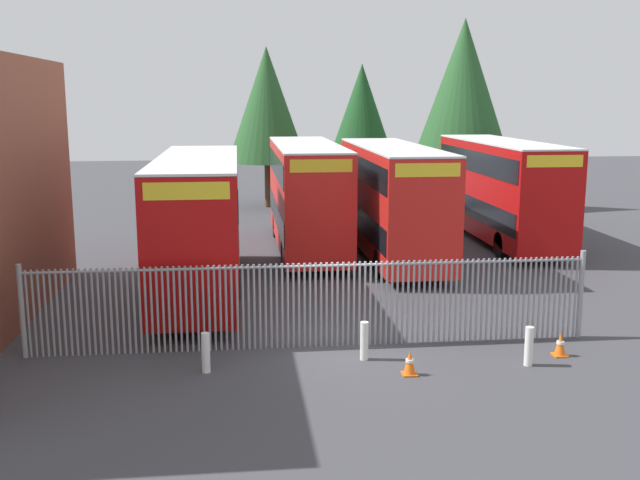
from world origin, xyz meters
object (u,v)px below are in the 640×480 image
(bollard_center_front, at_px, (364,341))
(traffic_cone_mid_forecourt, at_px, (410,363))
(bollard_near_right, at_px, (529,346))
(traffic_cone_by_gate, at_px, (560,345))
(double_decker_bus_near_gate, at_px, (199,219))
(double_decker_bus_behind_fence_left, at_px, (392,197))
(double_decker_bus_behind_fence_right, at_px, (306,192))
(double_decker_bus_far_back, at_px, (501,187))
(bollard_near_left, at_px, (206,353))

(bollard_center_front, relative_size, traffic_cone_mid_forecourt, 1.61)
(bollard_near_right, xyz_separation_m, traffic_cone_by_gate, (1.03, 0.54, -0.19))
(double_decker_bus_near_gate, distance_m, traffic_cone_mid_forecourt, 9.73)
(double_decker_bus_near_gate, xyz_separation_m, double_decker_bus_behind_fence_left, (7.29, 4.57, 0.00))
(double_decker_bus_behind_fence_right, xyz_separation_m, double_decker_bus_far_back, (8.64, 0.91, 0.00))
(traffic_cone_mid_forecourt, bearing_deg, double_decker_bus_near_gate, 122.48)
(double_decker_bus_near_gate, bearing_deg, double_decker_bus_behind_fence_left, 32.07)
(double_decker_bus_behind_fence_left, xyz_separation_m, traffic_cone_mid_forecourt, (-2.19, -12.58, -2.13))
(bollard_near_right, bearing_deg, traffic_cone_by_gate, 27.76)
(double_decker_bus_near_gate, xyz_separation_m, bollard_center_front, (4.23, -6.90, -1.95))
(double_decker_bus_behind_fence_left, bearing_deg, traffic_cone_mid_forecourt, -99.87)
(double_decker_bus_far_back, height_order, bollard_near_left, double_decker_bus_far_back)
(traffic_cone_by_gate, xyz_separation_m, traffic_cone_mid_forecourt, (-3.98, -0.83, 0.00))
(double_decker_bus_behind_fence_right, distance_m, double_decker_bus_far_back, 8.68)
(double_decker_bus_near_gate, distance_m, double_decker_bus_far_back, 14.65)
(double_decker_bus_near_gate, distance_m, double_decker_bus_behind_fence_right, 7.57)
(double_decker_bus_behind_fence_right, bearing_deg, double_decker_bus_behind_fence_left, -29.48)
(double_decker_bus_behind_fence_right, height_order, traffic_cone_mid_forecourt, double_decker_bus_behind_fence_right)
(double_decker_bus_far_back, xyz_separation_m, bollard_near_right, (-4.66, -15.02, -1.95))
(double_decker_bus_near_gate, xyz_separation_m, bollard_near_left, (0.44, -7.33, -1.95))
(bollard_center_front, bearing_deg, bollard_near_left, -173.59)
(double_decker_bus_behind_fence_left, relative_size, bollard_near_left, 11.38)
(double_decker_bus_behind_fence_right, distance_m, traffic_cone_mid_forecourt, 14.59)
(bollard_center_front, bearing_deg, double_decker_bus_behind_fence_right, 90.69)
(double_decker_bus_behind_fence_left, height_order, double_decker_bus_far_back, same)
(double_decker_bus_far_back, relative_size, traffic_cone_by_gate, 18.32)
(double_decker_bus_near_gate, xyz_separation_m, bollard_near_right, (8.05, -7.72, -1.95))
(double_decker_bus_behind_fence_left, height_order, double_decker_bus_behind_fence_right, same)
(double_decker_bus_behind_fence_left, xyz_separation_m, bollard_center_front, (-3.05, -11.47, -1.95))
(double_decker_bus_near_gate, height_order, bollard_near_right, double_decker_bus_near_gate)
(bollard_near_left, bearing_deg, bollard_center_front, 6.41)
(double_decker_bus_behind_fence_left, xyz_separation_m, bollard_near_left, (-6.84, -11.89, -1.95))
(double_decker_bus_far_back, height_order, traffic_cone_mid_forecourt, double_decker_bus_far_back)
(bollard_center_front, distance_m, traffic_cone_mid_forecourt, 1.42)
(double_decker_bus_behind_fence_right, bearing_deg, bollard_near_right, -74.27)
(double_decker_bus_near_gate, bearing_deg, traffic_cone_mid_forecourt, -57.52)
(bollard_near_right, distance_m, traffic_cone_by_gate, 1.18)
(double_decker_bus_behind_fence_left, bearing_deg, bollard_near_right, -86.47)
(bollard_near_left, relative_size, traffic_cone_mid_forecourt, 1.61)
(bollard_center_front, height_order, traffic_cone_by_gate, bollard_center_front)
(double_decker_bus_behind_fence_left, distance_m, traffic_cone_by_gate, 12.07)
(traffic_cone_by_gate, bearing_deg, bollard_near_right, -152.24)
(double_decker_bus_far_back, distance_m, bollard_near_left, 19.19)
(bollard_near_left, distance_m, traffic_cone_mid_forecourt, 4.71)
(bollard_near_right, bearing_deg, double_decker_bus_behind_fence_right, 105.73)
(bollard_center_front, distance_m, bollard_near_right, 3.90)
(bollard_near_left, distance_m, bollard_near_right, 7.61)
(double_decker_bus_behind_fence_right, bearing_deg, traffic_cone_mid_forecourt, -85.92)
(bollard_near_right, bearing_deg, double_decker_bus_behind_fence_left, 93.53)
(double_decker_bus_behind_fence_right, height_order, bollard_center_front, double_decker_bus_behind_fence_right)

